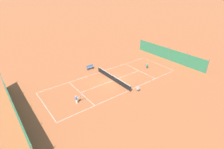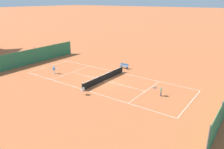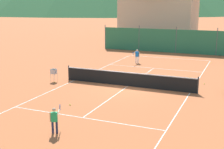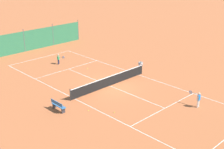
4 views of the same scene
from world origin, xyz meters
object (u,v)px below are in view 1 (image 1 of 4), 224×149
(player_far_baseline, at_px, (77,99))
(courtside_bench, at_px, (90,67))
(tennis_ball_by_net_left, at_px, (83,80))
(ball_hopper, at_px, (138,88))
(tennis_ball_mid_court, at_px, (44,90))
(tennis_net, at_px, (113,78))
(tennis_ball_by_net_right, at_px, (87,75))
(player_near_service, at_px, (147,65))
(tennis_ball_service_box, at_px, (139,75))
(tennis_ball_alley_left, at_px, (138,91))

(player_far_baseline, xyz_separation_m, courtside_bench, (8.41, -7.27, -0.29))
(tennis_ball_by_net_left, relative_size, ball_hopper, 0.07)
(courtside_bench, bearing_deg, tennis_ball_mid_court, 101.70)
(player_far_baseline, xyz_separation_m, tennis_ball_by_net_left, (5.51, -3.95, -0.71))
(tennis_net, xyz_separation_m, tennis_ball_by_net_right, (4.67, 2.48, -0.47))
(tennis_ball_by_net_right, bearing_deg, courtside_bench, -45.12)
(ball_hopper, xyz_separation_m, courtside_bench, (11.64, 1.60, -0.21))
(player_far_baseline, relative_size, tennis_ball_by_net_right, 19.30)
(player_near_service, height_order, tennis_ball_by_net_left, player_near_service)
(tennis_ball_service_box, distance_m, tennis_ball_mid_court, 16.75)
(player_far_baseline, bearing_deg, player_near_service, -83.64)
(player_far_baseline, xyz_separation_m, tennis_ball_service_box, (0.54, -13.08, -0.71))
(player_far_baseline, distance_m, tennis_ball_service_box, 13.11)
(tennis_ball_mid_court, bearing_deg, player_far_baseline, -157.59)
(tennis_ball_mid_court, relative_size, ball_hopper, 0.07)
(player_far_baseline, distance_m, tennis_ball_mid_court, 6.92)
(player_near_service, bearing_deg, tennis_ball_alley_left, 123.27)
(player_near_service, bearing_deg, ball_hopper, 123.50)
(tennis_ball_alley_left, bearing_deg, tennis_ball_by_net_left, 31.31)
(tennis_net, relative_size, courtside_bench, 6.12)
(tennis_net, relative_size, player_near_service, 8.02)
(tennis_ball_alley_left, bearing_deg, tennis_ball_service_box, -48.00)
(player_near_service, xyz_separation_m, courtside_bench, (6.57, 9.26, -0.22))
(tennis_ball_by_net_left, bearing_deg, tennis_net, -129.89)
(tennis_ball_alley_left, bearing_deg, courtside_bench, 9.28)
(player_far_baseline, height_order, tennis_ball_by_net_left, player_far_baseline)
(tennis_ball_mid_court, distance_m, tennis_ball_alley_left, 15.04)
(player_near_service, relative_size, tennis_ball_alley_left, 17.34)
(player_near_service, distance_m, courtside_bench, 11.36)
(player_far_baseline, height_order, courtside_bench, player_far_baseline)
(tennis_ball_mid_court, xyz_separation_m, ball_hopper, (-9.59, -11.49, 0.63))
(player_near_service, bearing_deg, tennis_ball_by_net_right, 65.91)
(tennis_net, bearing_deg, tennis_ball_alley_left, -168.12)
(tennis_net, distance_m, tennis_ball_mid_court, 11.53)
(tennis_ball_alley_left, relative_size, tennis_ball_by_net_left, 1.00)
(courtside_bench, bearing_deg, tennis_ball_by_net_left, 131.27)
(tennis_ball_by_net_left, bearing_deg, tennis_ball_alley_left, -148.69)
(tennis_net, distance_m, tennis_ball_service_box, 5.26)
(tennis_ball_mid_court, bearing_deg, player_near_service, -103.29)
(tennis_ball_by_net_left, bearing_deg, tennis_ball_service_box, -118.54)
(tennis_net, bearing_deg, courtside_bench, 7.17)
(tennis_ball_by_net_right, bearing_deg, tennis_net, -151.97)
(player_far_baseline, distance_m, ball_hopper, 9.43)
(tennis_ball_by_net_left, height_order, ball_hopper, ball_hopper)
(tennis_ball_service_box, bearing_deg, tennis_ball_by_net_right, 50.45)
(tennis_ball_by_net_right, bearing_deg, ball_hopper, -161.75)
(player_far_baseline, relative_size, tennis_ball_alley_left, 19.30)
(player_near_service, bearing_deg, tennis_net, 88.46)
(tennis_ball_mid_court, xyz_separation_m, courtside_bench, (2.05, -9.89, 0.42))
(tennis_ball_by_net_right, relative_size, tennis_ball_by_net_left, 1.00)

